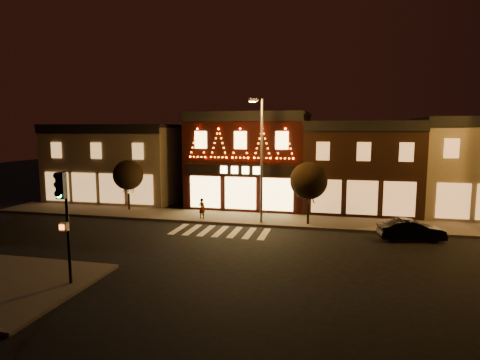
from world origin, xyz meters
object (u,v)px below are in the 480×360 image
(dark_sedan, at_px, (411,230))
(pedestrian, at_px, (202,208))
(streetlamp_mid, at_px, (260,151))
(traffic_signal_near, at_px, (64,205))

(dark_sedan, distance_m, pedestrian, 14.62)
(streetlamp_mid, distance_m, pedestrian, 6.38)
(traffic_signal_near, height_order, streetlamp_mid, streetlamp_mid)
(traffic_signal_near, bearing_deg, dark_sedan, 29.58)
(pedestrian, bearing_deg, dark_sedan, -170.11)
(traffic_signal_near, distance_m, pedestrian, 14.16)
(streetlamp_mid, relative_size, pedestrian, 5.70)
(traffic_signal_near, height_order, pedestrian, traffic_signal_near)
(traffic_signal_near, distance_m, streetlamp_mid, 14.61)
(dark_sedan, relative_size, pedestrian, 2.57)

